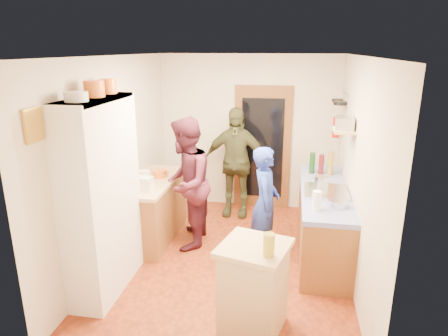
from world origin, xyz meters
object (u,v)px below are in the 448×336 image
(island_base, at_px, (253,290))
(person_back, at_px, (236,162))
(hutch_body, at_px, (102,198))
(person_left, at_px, (189,183))
(person_hob, at_px, (267,203))
(right_counter_base, at_px, (322,222))

(island_base, height_order, person_back, person_back)
(hutch_body, distance_m, person_left, 1.38)
(person_hob, bearing_deg, island_base, 176.87)
(right_counter_base, distance_m, person_left, 1.90)
(person_back, bearing_deg, person_left, -111.31)
(hutch_body, bearing_deg, person_hob, 30.22)
(person_hob, relative_size, person_left, 0.82)
(hutch_body, height_order, person_back, hutch_body)
(right_counter_base, relative_size, person_back, 1.22)
(person_hob, distance_m, person_back, 1.45)
(person_hob, bearing_deg, right_counter_base, -71.74)
(island_base, relative_size, person_hob, 0.57)
(person_hob, xyz_separation_m, person_left, (-1.10, 0.17, 0.16))
(island_base, xyz_separation_m, person_back, (-0.58, 2.79, 0.47))
(island_base, bearing_deg, person_hob, 88.97)
(person_hob, height_order, person_back, person_back)
(right_counter_base, xyz_separation_m, person_left, (-1.83, -0.11, 0.49))
(right_counter_base, bearing_deg, hutch_body, -152.53)
(island_base, bearing_deg, hutch_body, 165.26)
(person_left, height_order, person_back, person_left)
(person_left, bearing_deg, person_back, 152.91)
(person_back, bearing_deg, hutch_body, -114.38)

